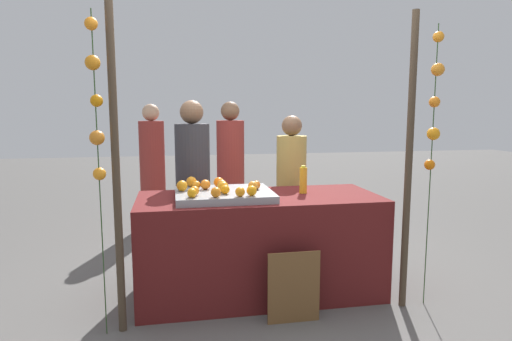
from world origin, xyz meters
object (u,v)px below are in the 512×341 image
Objects in this scene: orange_0 at (222,184)px; orange_1 at (216,192)px; vendor_left at (193,192)px; vendor_right at (291,195)px; stall_counter at (259,245)px; chalkboard_sign at (294,288)px; juice_bottle at (303,180)px.

orange_0 reaches higher than orange_1.
vendor_left reaches higher than orange_0.
vendor_left is 1.02m from vendor_right.
vendor_right is at bearing 56.77° from stall_counter.
stall_counter is 1.34× the size of vendor_right.
orange_1 is at bearing -144.09° from stall_counter.
juice_bottle is at bearing 68.08° from chalkboard_sign.
vendor_right reaches higher than juice_bottle.
chalkboard_sign is at bearing -111.92° from juice_bottle.
orange_0 is 1.06m from chalkboard_sign.
chalkboard_sign is at bearing -54.11° from orange_0.
orange_1 reaches higher than stall_counter.
juice_bottle reaches higher than stall_counter.
stall_counter is at bearing -10.85° from orange_0.
chalkboard_sign is (0.55, -0.29, -0.70)m from orange_1.
juice_bottle reaches higher than orange_0.
chalkboard_sign is 1.44m from vendor_right.
vendor_left is at bearing 127.09° from stall_counter.
orange_1 is 0.05× the size of vendor_right.
vendor_left reaches higher than vendor_right.
vendor_right is at bearing 49.35° from orange_1.
juice_bottle is 0.74m from vendor_right.
juice_bottle reaches higher than orange_1.
orange_1 is at bearing -103.59° from orange_0.
juice_bottle is at bearing -0.14° from orange_0.
juice_bottle is at bearing 8.19° from stall_counter.
vendor_right is (0.08, 0.68, -0.27)m from juice_bottle.
stall_counter is at bearing -123.23° from vendor_right.
vendor_right is (0.49, 0.74, 0.28)m from stall_counter.
juice_bottle is at bearing 23.32° from orange_1.
orange_1 is 0.14× the size of chalkboard_sign.
vendor_right is (0.89, 1.03, -0.25)m from orange_1.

